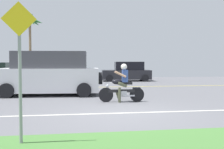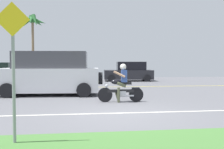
% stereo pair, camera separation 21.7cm
% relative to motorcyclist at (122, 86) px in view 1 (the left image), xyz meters
% --- Properties ---
extents(ground, '(56.00, 30.00, 0.04)m').
position_rel_motorcyclist_xyz_m(ground, '(-0.42, 0.72, -0.65)').
color(ground, slate).
extents(lane_line_near, '(50.40, 0.12, 0.01)m').
position_rel_motorcyclist_xyz_m(lane_line_near, '(-0.42, -2.20, -0.62)').
color(lane_line_near, silver).
rests_on(lane_line_near, ground).
extents(lane_line_far, '(50.40, 0.12, 0.01)m').
position_rel_motorcyclist_xyz_m(lane_line_far, '(-0.42, 6.08, -0.62)').
color(lane_line_far, yellow).
rests_on(lane_line_far, ground).
extents(motorcyclist, '(1.77, 0.58, 1.48)m').
position_rel_motorcyclist_xyz_m(motorcyclist, '(0.00, 0.00, 0.00)').
color(motorcyclist, black).
rests_on(motorcyclist, ground).
extents(suv_nearby, '(4.86, 2.45, 2.03)m').
position_rel_motorcyclist_xyz_m(suv_nearby, '(-2.95, 2.63, 0.36)').
color(suv_nearby, silver).
rests_on(suv_nearby, ground).
extents(parked_car_1, '(3.90, 2.10, 1.58)m').
position_rel_motorcyclist_xyz_m(parked_car_1, '(-3.55, 9.48, 0.11)').
color(parked_car_1, white).
rests_on(parked_car_1, ground).
extents(parked_car_2, '(4.01, 2.16, 1.56)m').
position_rel_motorcyclist_xyz_m(parked_car_2, '(2.43, 10.98, 0.10)').
color(parked_car_2, '#232328').
rests_on(parked_car_2, ground).
extents(palm_tree_0, '(2.43, 2.42, 5.69)m').
position_rel_motorcyclist_xyz_m(palm_tree_0, '(-5.61, 13.85, 4.19)').
color(palm_tree_0, '#846B4C').
rests_on(palm_tree_0, ground).
extents(street_sign, '(0.62, 0.06, 2.64)m').
position_rel_motorcyclist_xyz_m(street_sign, '(-2.81, -5.02, 0.98)').
color(street_sign, gray).
rests_on(street_sign, ground).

